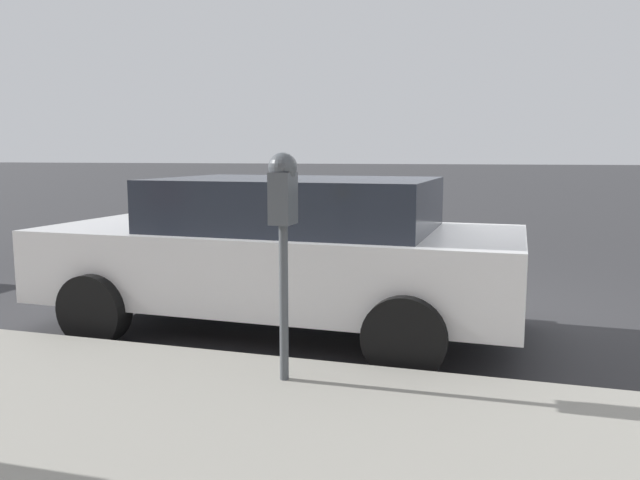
{
  "coord_description": "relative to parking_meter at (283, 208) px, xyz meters",
  "views": [
    {
      "loc": [
        -6.47,
        -0.84,
        1.66
      ],
      "look_at": [
        -2.57,
        0.33,
        1.11
      ],
      "focal_mm": 35.0,
      "sensor_mm": 36.0,
      "label": 1
    }
  ],
  "objects": [
    {
      "name": "ground_plane",
      "position": [
        2.64,
        -0.56,
        -1.32
      ],
      "size": [
        220.0,
        220.0,
        0.0
      ],
      "primitive_type": "plane",
      "color": "#333335"
    },
    {
      "name": "parking_meter",
      "position": [
        0.0,
        0.0,
        0.0
      ],
      "size": [
        0.21,
        0.19,
        1.53
      ],
      "color": "#4C5156",
      "rests_on": "sidewalk"
    },
    {
      "name": "car_white",
      "position": [
        1.64,
        0.59,
        -0.54
      ],
      "size": [
        2.2,
        4.46,
        1.45
      ],
      "rotation": [
        0.0,
        0.0,
        -0.02
      ],
      "color": "silver",
      "rests_on": "ground_plane"
    }
  ]
}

